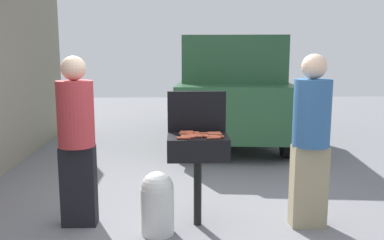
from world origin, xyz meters
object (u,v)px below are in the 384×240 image
Objects in this scene: hot_dog_5 at (184,138)px; hot_dog_14 at (194,135)px; hot_dog_11 at (214,138)px; person_right at (311,135)px; hot_dog_9 at (192,133)px; hot_dog_3 at (215,134)px; hot_dog_6 at (187,132)px; hot_dog_2 at (202,134)px; parked_minivan at (231,88)px; hot_dog_12 at (214,133)px; hot_dog_10 at (217,137)px; person_left at (77,136)px; hot_dog_0 at (211,136)px; hot_dog_1 at (196,136)px; hot_dog_7 at (188,136)px; hot_dog_13 at (188,137)px; propane_tank at (157,202)px; hot_dog_4 at (201,135)px; hot_dog_8 at (186,134)px; bbq_grill at (198,150)px.

hot_dog_5 is 1.00× the size of hot_dog_14.
person_right is at bearing 5.78° from hot_dog_11.
hot_dog_11 is (0.19, -0.26, 0.00)m from hot_dog_9.
hot_dog_9 is at bearing 160.30° from hot_dog_3.
hot_dog_6 is (-0.28, 0.13, 0.00)m from hot_dog_3.
hot_dog_2 is 4.28m from parked_minivan.
hot_dog_5 is 0.39m from hot_dog_12.
hot_dog_10 is 0.08× the size of person_left.
hot_dog_10 is 0.03× the size of parked_minivan.
hot_dog_3 is 0.31m from hot_dog_6.
hot_dog_14 is at bearing 10.23° from person_left.
person_right reaches higher than hot_dog_14.
hot_dog_1 is (-0.14, 0.00, 0.00)m from hot_dog_0.
hot_dog_7 is at bearing 82.48° from parked_minivan.
hot_dog_12 is 1.36m from person_left.
hot_dog_11 is 0.24m from hot_dog_14.
hot_dog_5 is 1.00× the size of hot_dog_13.
hot_dog_13 is at bearing 13.77° from propane_tank.
hot_dog_5 is at bearing -145.04° from hot_dog_4.
hot_dog_6 is at bearing 83.34° from hot_dog_8.
hot_dog_6 is at bearing 129.46° from hot_dog_11.
propane_tank is (-0.25, -0.03, -0.62)m from hot_dog_5.
hot_dog_7 reaches higher than propane_tank.
hot_dog_6 reaches higher than propane_tank.
hot_dog_9 is 0.10m from hot_dog_14.
hot_dog_8 is 1.23m from person_right.
hot_dog_3 is 0.24m from hot_dog_9.
hot_dog_11 and hot_dog_12 have the same top height.
hot_dog_8 is at bearing 97.92° from hot_dog_7.
propane_tank is at bearing -177.30° from hot_dog_11.
hot_dog_2 and hot_dog_8 have the same top height.
hot_dog_10 is 0.28m from hot_dog_13.
hot_dog_4 reaches higher than propane_tank.
hot_dog_10 is 0.24m from hot_dog_14.
hot_dog_10 is at bearing 7.14° from propane_tank.
hot_dog_3 is (0.17, 0.01, 0.16)m from bbq_grill.
hot_dog_7 and hot_dog_9 have the same top height.
hot_dog_3 and hot_dog_10 have the same top height.
hot_dog_11 is at bearing 85.83° from parked_minivan.
hot_dog_5 and hot_dog_14 have the same top height.
bbq_grill is at bearing 142.98° from hot_dog_0.
hot_dog_6 is 0.25m from hot_dog_13.
hot_dog_14 is 0.74m from propane_tank.
hot_dog_4 is at bearing 34.96° from hot_dog_5.
hot_dog_8 and hot_dog_13 have the same top height.
person_right is (1.21, -0.20, -0.00)m from hot_dog_6.
hot_dog_3 is 0.13m from hot_dog_10.
hot_dog_14 is (0.06, 0.11, 0.00)m from hot_dog_13.
hot_dog_12 is at bearing 25.35° from propane_tank.
hot_dog_8 is at bearing 172.45° from hot_dog_3.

